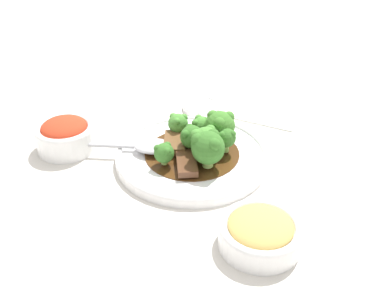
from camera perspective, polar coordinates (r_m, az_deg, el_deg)
name	(u,v)px	position (r m, az deg, el deg)	size (l,w,h in m)	color
ground_plane	(192,160)	(0.80, 0.00, -2.06)	(4.00, 4.00, 0.00)	silver
main_plate	(192,155)	(0.80, 0.00, -1.46)	(0.27, 0.27, 0.02)	white
beef_strip_0	(175,143)	(0.80, -2.18, 0.18)	(0.06, 0.08, 0.01)	brown
beef_strip_1	(187,163)	(0.75, -0.68, -2.43)	(0.06, 0.08, 0.01)	#56331E
beef_strip_2	(199,143)	(0.81, 0.93, 0.11)	(0.06, 0.06, 0.01)	brown
broccoli_floret_0	(191,137)	(0.77, -0.12, 0.89)	(0.04, 0.04, 0.05)	#8EB756
broccoli_floret_1	(210,126)	(0.82, 2.27, 2.28)	(0.03, 0.03, 0.04)	#7FA84C
broccoli_floret_2	(208,147)	(0.73, 2.05, -0.39)	(0.06, 0.06, 0.06)	#8EB756
broccoli_floret_3	(226,137)	(0.78, 4.36, 0.83)	(0.03, 0.03, 0.05)	#7FA84C
broccoli_floret_4	(178,123)	(0.83, -1.78, 2.67)	(0.04, 0.04, 0.04)	#7FA84C
broccoli_floret_5	(164,153)	(0.75, -3.56, -1.10)	(0.03, 0.03, 0.04)	#7FA84C
broccoli_floret_6	(200,125)	(0.82, 0.99, 2.40)	(0.04, 0.04, 0.04)	#7FA84C
broccoli_floret_7	(220,125)	(0.80, 3.59, 2.39)	(0.05, 0.05, 0.06)	#8EB756
broccoli_floret_8	(206,141)	(0.76, 1.78, 0.33)	(0.05, 0.05, 0.05)	#8EB756
serving_spoon	(146,146)	(0.80, -5.91, -0.26)	(0.22, 0.08, 0.01)	#B7B7BC
side_bowl_kimchi	(65,135)	(0.85, -15.79, 1.16)	(0.11, 0.11, 0.06)	white
side_bowl_appetizer	(260,232)	(0.63, 8.66, -11.00)	(0.12, 0.12, 0.05)	white
sauce_dish	(201,107)	(0.97, 1.21, 4.78)	(0.08, 0.08, 0.01)	white
paper_napkin	(267,114)	(0.96, 9.52, 3.74)	(0.14, 0.11, 0.01)	silver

